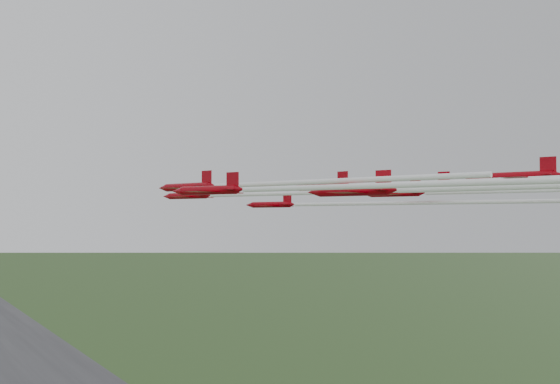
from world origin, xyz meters
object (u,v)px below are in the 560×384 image
jet_row2_left (244,185)px  jet_row2_right (355,204)px  jet_row4_left (474,188)px  jet_row3_right (490,191)px  jet_row3_mid (393,184)px  jet_row4_right (486,185)px  jet_lead (232,195)px  jet_row3_left (354,186)px

jet_row2_left → jet_row2_right: jet_row2_left is taller
jet_row4_left → jet_row2_right: bearing=52.2°
jet_row2_right → jet_row3_right: bearing=-59.6°
jet_row2_left → jet_row3_right: bearing=-31.3°
jet_row3_mid → jet_row2_left: bearing=131.3°
jet_row4_left → jet_row4_right: size_ratio=1.39×
jet_row4_left → jet_row4_right: jet_row4_right is taller
jet_row2_right → jet_row3_mid: 15.48m
jet_lead → jet_row3_left: size_ratio=0.67×
jet_row2_left → jet_row3_left: size_ratio=0.75×
jet_lead → jet_row2_right: size_ratio=0.73×
jet_lead → jet_row2_right: jet_lead is taller
jet_row3_left → jet_row3_mid: jet_row3_mid is taller
jet_row2_right → jet_row3_left: bearing=-150.9°
jet_row4_right → jet_row2_left: bearing=130.4°
jet_row2_left → jet_row3_mid: size_ratio=0.98×
jet_lead → jet_row4_left: size_ratio=0.73×
jet_row3_mid → jet_row4_right: 13.41m
jet_row3_left → jet_row3_right: size_ratio=1.08×
jet_row3_mid → jet_row4_right: bearing=-36.2°
jet_row2_left → jet_row3_mid: 19.11m
jet_row2_right → jet_row3_left: size_ratio=0.92×
jet_row2_left → jet_row4_left: jet_row2_left is taller
jet_lead → jet_row3_left: jet_lead is taller
jet_row3_right → jet_row4_right: 10.62m
jet_row2_left → jet_row4_left: size_ratio=0.82×
jet_row3_mid → jet_row3_right: size_ratio=0.83×
jet_lead → jet_row4_left: bearing=-105.8°
jet_row3_left → jet_row3_right: (37.14, 13.22, 0.75)m
jet_row2_left → jet_row3_left: (0.46, -21.41, -1.07)m
jet_lead → jet_row2_left: size_ratio=0.90×
jet_row3_left → jet_row4_left: jet_row4_left is taller
jet_row2_left → jet_row3_mid: (16.30, -9.98, 0.10)m
jet_row2_left → jet_row4_right: size_ratio=1.14×
jet_row3_right → jet_row4_right: bearing=-166.0°
jet_row2_right → jet_lead: bearing=122.5°
jet_lead → jet_row4_left: 43.09m
jet_row2_left → jet_row4_left: bearing=-86.6°
jet_row3_left → jet_row4_right: jet_row4_right is taller
jet_lead → jet_row2_left: jet_row2_left is taller
jet_row2_right → jet_row4_left: bearing=-129.6°
jet_lead → jet_row4_left: (4.76, -42.82, -0.47)m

